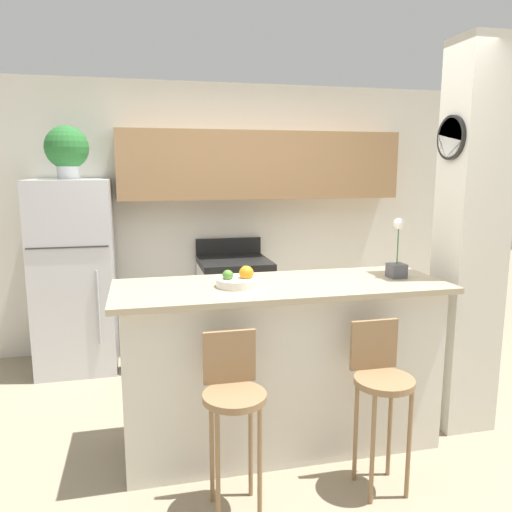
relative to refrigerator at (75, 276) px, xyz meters
name	(u,v)px	position (x,y,z in m)	size (l,w,h in m)	color
ground_plane	(280,442)	(1.40, -1.62, -0.83)	(14.00, 14.00, 0.00)	gray
wall_back	(239,197)	(1.52, 0.31, 0.64)	(5.60, 0.38, 2.55)	silver
pillar_right	(470,241)	(2.68, -1.65, 0.45)	(0.38, 0.32, 2.55)	silver
counter_bar	(281,364)	(1.40, -1.62, -0.30)	(2.04, 0.72, 1.05)	silver
refrigerator	(75,276)	(0.00, 0.00, 0.00)	(0.66, 0.67, 1.66)	silver
stove_range	(235,306)	(1.41, 0.01, -0.37)	(0.65, 0.66, 1.07)	white
bar_stool_left	(233,398)	(1.00, -2.17, -0.22)	(0.32, 0.32, 0.93)	olive
bar_stool_right	(381,383)	(1.81, -2.17, -0.22)	(0.32, 0.32, 0.93)	olive
potted_plant_on_fridge	(67,149)	(0.00, 0.00, 1.08)	(0.36, 0.36, 0.44)	silver
orchid_vase	(397,258)	(2.18, -1.62, 0.35)	(0.11, 0.11, 0.39)	#4C4C51
fruit_bowl	(238,280)	(1.13, -1.64, 0.26)	(0.25, 0.25, 0.12)	silver
trash_bin	(143,349)	(0.55, -0.23, -0.64)	(0.28, 0.28, 0.38)	black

